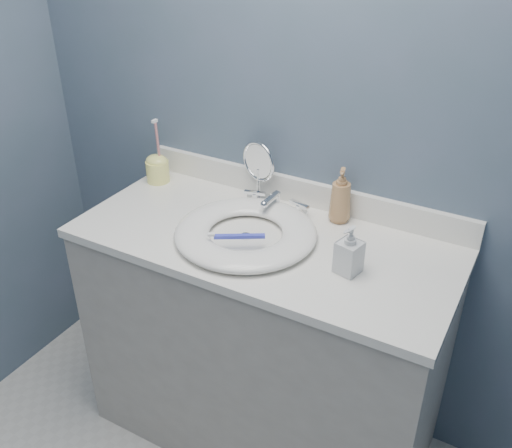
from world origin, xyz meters
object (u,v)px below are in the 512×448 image
Objects in this scene: soap_bottle_amber at (341,195)px; toothbrush_holder at (157,167)px; makeup_mirror at (259,168)px; soap_bottle_clear at (349,250)px.

toothbrush_holder is (-0.71, -0.06, -0.04)m from soap_bottle_amber.
makeup_mirror is 0.31m from soap_bottle_amber.
toothbrush_holder is at bearing 179.63° from soap_bottle_clear.
soap_bottle_amber is (0.31, -0.01, -0.02)m from makeup_mirror.
toothbrush_holder is (-0.84, 0.21, -0.02)m from soap_bottle_clear.
toothbrush_holder reaches higher than makeup_mirror.
soap_bottle_amber is 0.71m from toothbrush_holder.
toothbrush_holder reaches higher than soap_bottle_amber.
makeup_mirror is at bearing 164.45° from soap_bottle_amber.
makeup_mirror is 1.47× the size of soap_bottle_clear.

